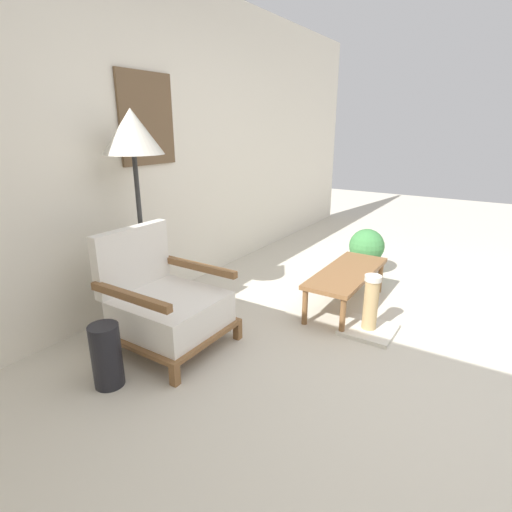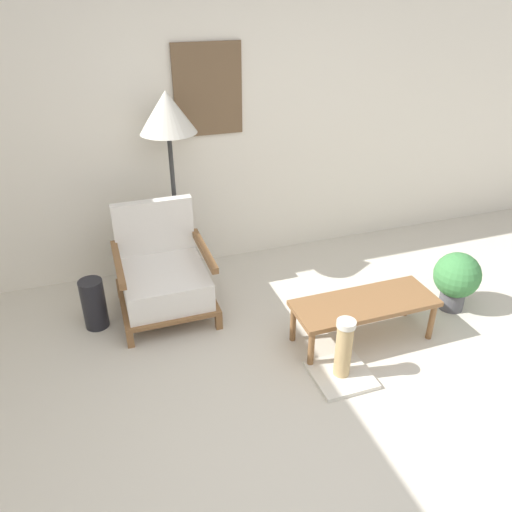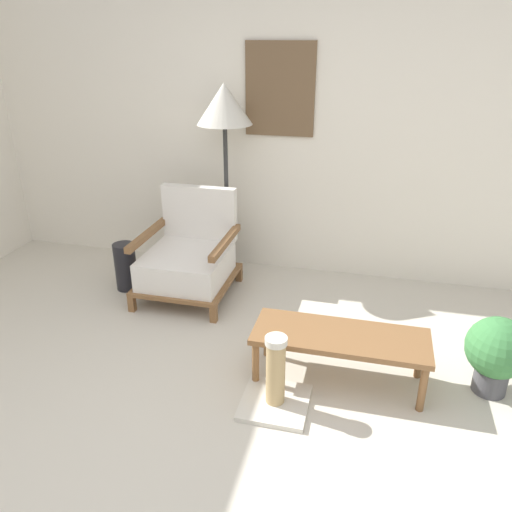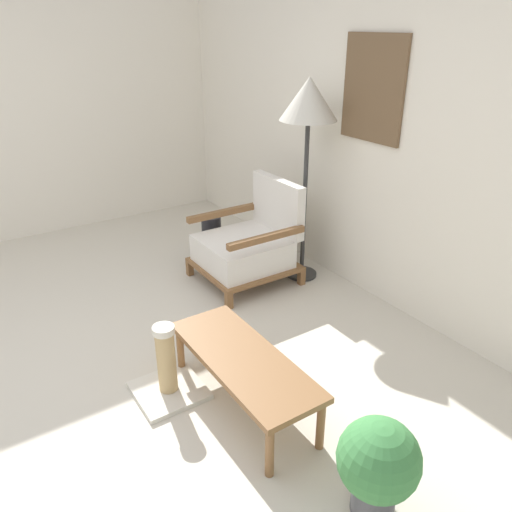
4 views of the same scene
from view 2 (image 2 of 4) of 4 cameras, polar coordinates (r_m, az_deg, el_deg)
ground_plane at (r=3.01m, az=9.12°, el=-22.07°), size 14.00×14.00×0.00m
wall_back at (r=4.31m, az=-5.04°, el=15.92°), size 8.00×0.09×2.70m
armchair at (r=3.94m, az=-10.54°, el=-2.16°), size 0.71×0.74×0.82m
floor_lamp at (r=3.93m, az=-10.07°, el=15.10°), size 0.44×0.44×1.62m
coffee_table at (r=3.65m, az=12.30°, el=-5.62°), size 1.04×0.39×0.33m
vase at (r=3.94m, az=-18.04°, el=-5.22°), size 0.18×0.18×0.40m
potted_plant at (r=4.21m, az=21.95°, el=-2.32°), size 0.36×0.36×0.49m
scratching_post at (r=3.39m, az=9.84°, el=-11.65°), size 0.38×0.38×0.46m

